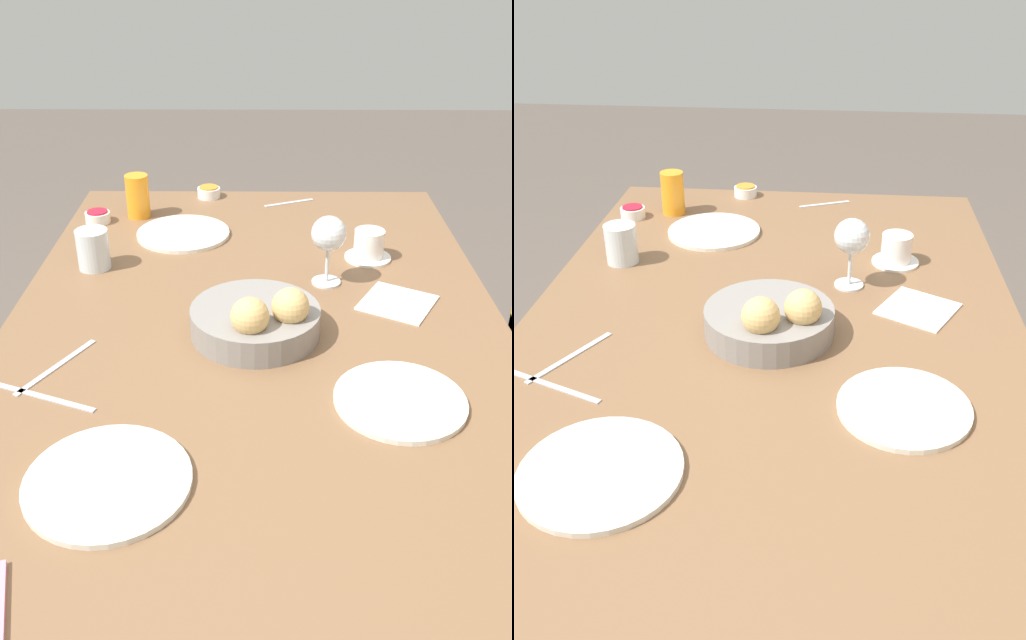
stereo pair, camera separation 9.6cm
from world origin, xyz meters
The scene contains 16 objects.
ground_plane centered at (0.00, 0.00, 0.00)m, with size 10.00×10.00×0.00m, color #564C44.
dining_table centered at (0.00, 0.00, 0.66)m, with size 1.55×1.00×0.74m.
bread_basket centered at (0.04, 0.01, 0.77)m, with size 0.25×0.25×0.11m.
plate_near_left centered at (-0.44, -0.19, 0.74)m, with size 0.24×0.24×0.01m.
plate_near_right centered at (0.45, -0.20, 0.74)m, with size 0.24×0.24×0.01m.
plate_far_center centered at (0.25, 0.24, 0.74)m, with size 0.22×0.22×0.01m.
juice_glass centered at (-0.57, -0.32, 0.80)m, with size 0.06×0.06×0.12m.
water_tumbler centered at (-0.25, -0.37, 0.78)m, with size 0.07×0.07×0.09m.
wine_glass centered at (-0.18, 0.15, 0.85)m, with size 0.08×0.08×0.16m.
coffee_cup centered at (-0.31, 0.26, 0.77)m, with size 0.11×0.11×0.07m.
jam_bowl_berry centered at (-0.53, -0.42, 0.75)m, with size 0.07×0.07×0.03m.
jam_bowl_honey centered at (-0.72, -0.14, 0.75)m, with size 0.07×0.07×0.03m.
fork_silver centered at (0.15, -0.36, 0.74)m, with size 0.18×0.10×0.00m.
knife_silver centered at (0.25, -0.35, 0.74)m, with size 0.08×0.19×0.00m.
spoon_coffee centered at (-0.68, 0.09, 0.74)m, with size 0.07×0.14×0.00m.
napkin centered at (-0.09, 0.30, 0.74)m, with size 0.19×0.19×0.00m.
Camera 2 is at (1.15, 0.11, 1.42)m, focal length 38.00 mm.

